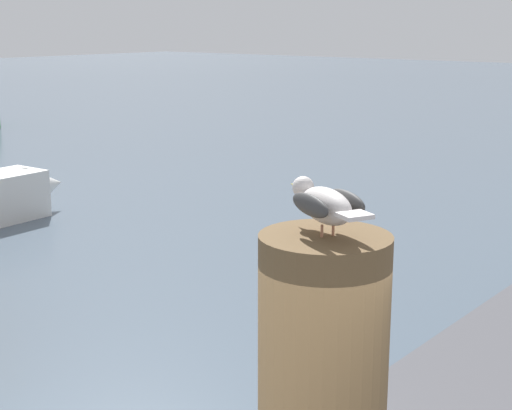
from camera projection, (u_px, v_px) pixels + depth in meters
mooring_post at (322, 409)px, 2.28m from camera, size 0.38×0.38×1.07m
seagull at (325, 204)px, 2.15m from camera, size 0.22×0.37×0.14m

